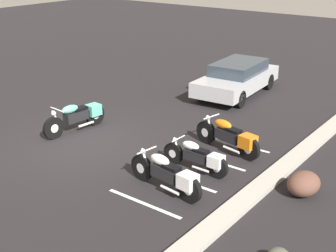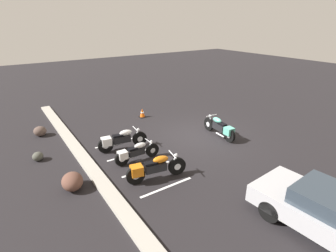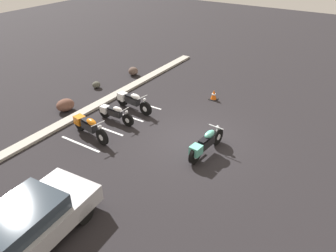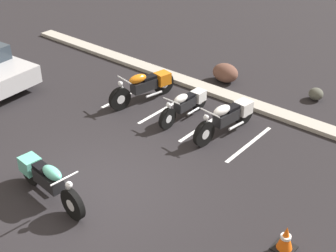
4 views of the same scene
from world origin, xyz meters
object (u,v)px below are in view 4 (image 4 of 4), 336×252
(parked_bike_2, at_px, (228,117))
(traffic_cone, at_px, (286,239))
(motorcycle_teal_featured, at_px, (47,179))
(landscape_rock_1, at_px, (225,73))
(landscape_rock_2, at_px, (316,94))
(parked_bike_1, at_px, (186,104))
(parked_bike_0, at_px, (146,86))

(parked_bike_2, distance_m, traffic_cone, 4.23)
(motorcycle_teal_featured, relative_size, traffic_cone, 4.31)
(landscape_rock_1, bearing_deg, parked_bike_2, -55.20)
(traffic_cone, bearing_deg, motorcycle_teal_featured, -158.02)
(parked_bike_2, height_order, landscape_rock_2, parked_bike_2)
(traffic_cone, bearing_deg, parked_bike_1, 148.31)
(parked_bike_2, bearing_deg, parked_bike_0, -82.93)
(landscape_rock_2, xyz_separation_m, traffic_cone, (2.17, -6.08, 0.06))
(landscape_rock_2, bearing_deg, landscape_rock_1, -166.73)
(parked_bike_0, relative_size, parked_bike_2, 1.01)
(motorcycle_teal_featured, distance_m, parked_bike_2, 4.90)
(traffic_cone, bearing_deg, parked_bike_2, 138.19)
(landscape_rock_2, bearing_deg, traffic_cone, -70.39)
(landscape_rock_1, relative_size, traffic_cone, 1.66)
(landscape_rock_1, height_order, traffic_cone, landscape_rock_1)
(landscape_rock_1, distance_m, traffic_cone, 7.35)
(motorcycle_teal_featured, bearing_deg, parked_bike_0, 112.05)
(motorcycle_teal_featured, distance_m, traffic_cone, 4.98)
(parked_bike_1, height_order, parked_bike_2, parked_bike_2)
(parked_bike_0, height_order, landscape_rock_2, parked_bike_0)
(parked_bike_1, height_order, traffic_cone, parked_bike_1)
(parked_bike_1, relative_size, traffic_cone, 3.72)
(motorcycle_teal_featured, xyz_separation_m, parked_bike_2, (1.46, 4.67, -0.01))
(parked_bike_1, xyz_separation_m, parked_bike_2, (1.34, 0.05, 0.06))
(motorcycle_teal_featured, height_order, landscape_rock_1, motorcycle_teal_featured)
(parked_bike_2, xyz_separation_m, landscape_rock_2, (0.98, 3.27, -0.29))
(parked_bike_0, bearing_deg, landscape_rock_2, 141.15)
(parked_bike_0, bearing_deg, motorcycle_teal_featured, 27.81)
(parked_bike_1, distance_m, landscape_rock_1, 2.70)
(motorcycle_teal_featured, relative_size, parked_bike_0, 1.01)
(landscape_rock_1, relative_size, landscape_rock_2, 1.98)
(parked_bike_0, xyz_separation_m, parked_bike_2, (2.88, 0.00, -0.01))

